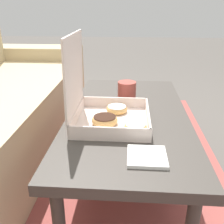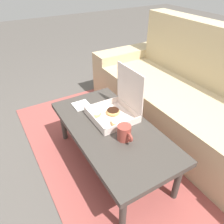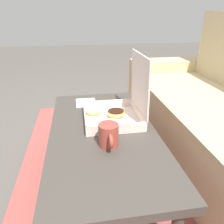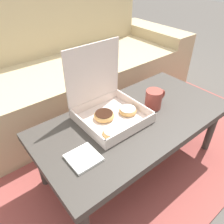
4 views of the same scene
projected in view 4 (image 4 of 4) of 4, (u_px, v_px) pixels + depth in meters
ground_plane at (125, 158)px, 1.45m from camera, size 12.00×12.00×0.00m
area_rug at (98, 134)px, 1.64m from camera, size 2.42×1.79×0.01m
couch at (60, 74)px, 1.77m from camera, size 2.30×0.80×0.96m
coffee_table at (135, 123)px, 1.21m from camera, size 1.10×0.56×0.38m
pastry_box at (108, 107)px, 1.15m from camera, size 0.34×0.32×0.37m
coffee_mug at (154, 99)px, 1.24m from camera, size 0.14×0.09×0.11m
napkin_stack at (83, 158)px, 0.95m from camera, size 0.13×0.13×0.01m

